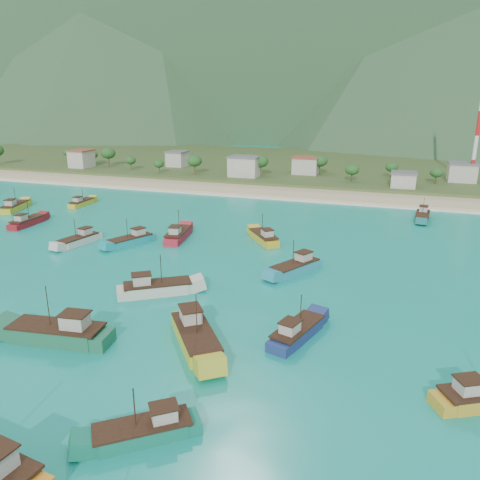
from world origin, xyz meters
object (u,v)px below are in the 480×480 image
(boat_1, at_px, (27,222))
(boat_17, at_px, (59,334))
(boat_19, at_px, (145,432))
(boat_23, at_px, (156,289))
(boat_25, at_px, (79,241))
(boat_9, at_px, (297,333))
(boat_18, at_px, (178,235))
(boat_2, at_px, (264,238))
(boat_10, at_px, (296,268))
(boat_16, at_px, (422,217))
(boat_8, at_px, (15,207))
(boat_3, at_px, (131,241))
(boat_12, at_px, (82,203))
(boat_5, at_px, (195,337))

(boat_1, distance_m, boat_17, 61.00)
(boat_1, height_order, boat_19, boat_1)
(boat_23, bearing_deg, boat_17, -48.19)
(boat_1, xyz_separation_m, boat_25, (20.66, -8.21, -0.03))
(boat_9, relative_size, boat_18, 0.93)
(boat_2, height_order, boat_10, boat_10)
(boat_2, xyz_separation_m, boat_16, (31.78, 29.85, -0.02))
(boat_8, relative_size, boat_9, 1.08)
(boat_2, bearing_deg, boat_3, 165.33)
(boat_2, relative_size, boat_18, 0.88)
(boat_9, bearing_deg, boat_8, 169.46)
(boat_12, distance_m, boat_16, 89.78)
(boat_10, xyz_separation_m, boat_12, (-67.14, 31.65, -0.16))
(boat_2, bearing_deg, boat_23, -141.91)
(boat_10, distance_m, boat_23, 24.14)
(boat_8, bearing_deg, boat_12, 20.94)
(boat_16, relative_size, boat_18, 0.91)
(boat_16, bearing_deg, boat_8, 17.84)
(boat_2, height_order, boat_5, boat_5)
(boat_1, height_order, boat_16, boat_1)
(boat_19, bearing_deg, boat_9, -59.98)
(boat_3, relative_size, boat_8, 0.92)
(boat_9, relative_size, boat_12, 1.13)
(boat_5, xyz_separation_m, boat_25, (-39.13, 29.69, -0.29))
(boat_23, distance_m, boat_25, 32.50)
(boat_10, bearing_deg, boat_23, 69.59)
(boat_10, relative_size, boat_17, 0.82)
(boat_3, relative_size, boat_5, 0.85)
(boat_1, xyz_separation_m, boat_9, (71.06, -32.35, -0.01))
(boat_19, bearing_deg, boat_3, -5.48)
(boat_16, height_order, boat_17, boat_17)
(boat_1, relative_size, boat_12, 1.11)
(boat_19, bearing_deg, boat_12, 1.81)
(boat_5, distance_m, boat_23, 16.88)
(boat_5, relative_size, boat_23, 1.09)
(boat_17, bearing_deg, boat_19, -129.64)
(boat_1, height_order, boat_3, boat_1)
(boat_16, bearing_deg, boat_3, 40.02)
(boat_1, distance_m, boat_18, 38.33)
(boat_9, xyz_separation_m, boat_12, (-72.16, 54.08, -0.09))
(boat_3, height_order, boat_25, boat_3)
(boat_2, relative_size, boat_8, 0.88)
(boat_1, bearing_deg, boat_12, 89.55)
(boat_16, height_order, boat_18, boat_18)
(boat_12, height_order, boat_23, boat_23)
(boat_5, height_order, boat_23, boat_5)
(boat_9, distance_m, boat_18, 46.98)
(boat_3, height_order, boat_19, boat_3)
(boat_2, xyz_separation_m, boat_8, (-70.17, 5.67, 0.07))
(boat_1, distance_m, boat_16, 94.53)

